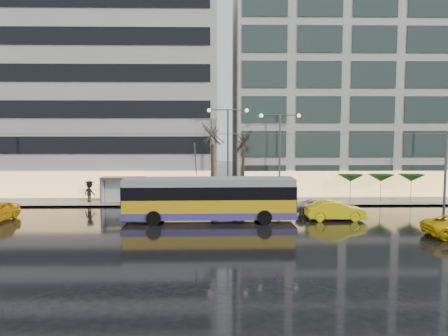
{
  "coord_description": "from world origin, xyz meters",
  "views": [
    {
      "loc": [
        0.81,
        -31.07,
        7.1
      ],
      "look_at": [
        1.51,
        5.0,
        3.97
      ],
      "focal_mm": 35.0,
      "sensor_mm": 36.0,
      "label": 1
    }
  ],
  "objects": [
    {
      "name": "sedan_silver",
      "position": [
        9.92,
        4.99,
        0.64
      ],
      "size": [
        5.07,
        3.58,
        1.28
      ],
      "primitive_type": "imported",
      "rotation": [
        0.0,
        0.0,
        1.22
      ],
      "color": "silver",
      "rests_on": "ground"
    },
    {
      "name": "pedestrian_c",
      "position": [
        -11.4,
        11.02,
        1.29
      ],
      "size": [
        1.44,
        1.18,
        2.11
      ],
      "color": "black",
      "rests_on": "sidewalk"
    },
    {
      "name": "parasol_c",
      "position": [
        20.0,
        11.0,
        2.45
      ],
      "size": [
        2.5,
        2.5,
        2.65
      ],
      "color": "#595B60",
      "rests_on": "sidewalk"
    },
    {
      "name": "parasol_a",
      "position": [
        14.0,
        11.0,
        2.45
      ],
      "size": [
        2.5,
        2.5,
        2.65
      ],
      "color": "#595B60",
      "rests_on": "sidewalk"
    },
    {
      "name": "bus_shelter",
      "position": [
        -8.38,
        10.69,
        1.96
      ],
      "size": [
        4.2,
        1.6,
        2.51
      ],
      "color": "#595B60",
      "rests_on": "sidewalk"
    },
    {
      "name": "tree_a",
      "position": [
        0.5,
        11.0,
        7.09
      ],
      "size": [
        3.2,
        3.2,
        8.4
      ],
      "color": "black",
      "rests_on": "sidewalk"
    },
    {
      "name": "pedestrian_a",
      "position": [
        -4.93,
        9.4,
        1.62
      ],
      "size": [
        1.25,
        1.26,
        2.19
      ],
      "color": "black",
      "rests_on": "sidewalk"
    },
    {
      "name": "parasol_b",
      "position": [
        17.0,
        11.0,
        2.45
      ],
      "size": [
        2.5,
        2.5,
        2.65
      ],
      "color": "#595B60",
      "rests_on": "sidewalk"
    },
    {
      "name": "taxi_b",
      "position": [
        10.29,
        2.84,
        0.77
      ],
      "size": [
        4.68,
        1.67,
        1.54
      ],
      "primitive_type": "imported",
      "rotation": [
        0.0,
        0.0,
        1.58
      ],
      "color": "yellow",
      "rests_on": "ground"
    },
    {
      "name": "catenary",
      "position": [
        1.0,
        7.94,
        4.25
      ],
      "size": [
        42.24,
        5.12,
        7.0
      ],
      "color": "#595B60",
      "rests_on": "ground"
    },
    {
      "name": "kerb",
      "position": [
        2.0,
        9.05,
        0.07
      ],
      "size": [
        80.0,
        0.1,
        0.15
      ],
      "primitive_type": "cube",
      "color": "slate",
      "rests_on": "ground"
    },
    {
      "name": "street_lamp_near",
      "position": [
        2.0,
        10.8,
        5.99
      ],
      "size": [
        3.96,
        0.36,
        9.03
      ],
      "color": "#595B60",
      "rests_on": "sidewalk"
    },
    {
      "name": "sidewalk",
      "position": [
        2.0,
        14.0,
        0.07
      ],
      "size": [
        80.0,
        10.0,
        0.15
      ],
      "primitive_type": "cube",
      "color": "gray",
      "rests_on": "ground"
    },
    {
      "name": "building_left",
      "position": [
        -16.0,
        19.0,
        11.15
      ],
      "size": [
        34.0,
        14.0,
        22.0
      ],
      "primitive_type": "cube",
      "color": "#A2A09B",
      "rests_on": "sidewalk"
    },
    {
      "name": "street_lamp_far",
      "position": [
        7.0,
        10.8,
        5.71
      ],
      "size": [
        3.96,
        0.36,
        8.53
      ],
      "color": "#595B60",
      "rests_on": "sidewalk"
    },
    {
      "name": "building_right",
      "position": [
        19.0,
        19.0,
        12.65
      ],
      "size": [
        32.0,
        14.0,
        25.0
      ],
      "primitive_type": "cube",
      "color": "#A2A09B",
      "rests_on": "sidewalk"
    },
    {
      "name": "trolleybus",
      "position": [
        0.32,
        2.59,
        1.67
      ],
      "size": [
        13.32,
        5.24,
        6.15
      ],
      "color": "gold",
      "rests_on": "ground"
    },
    {
      "name": "pedestrian_b",
      "position": [
        -5.22,
        10.27,
        0.98
      ],
      "size": [
        0.83,
        0.65,
        1.66
      ],
      "color": "black",
      "rests_on": "sidewalk"
    },
    {
      "name": "ground",
      "position": [
        0.0,
        0.0,
        0.0
      ],
      "size": [
        140.0,
        140.0,
        0.0
      ],
      "primitive_type": "plane",
      "color": "black",
      "rests_on": "ground"
    },
    {
      "name": "tree_b",
      "position": [
        3.5,
        11.2,
        6.4
      ],
      "size": [
        3.2,
        3.2,
        7.7
      ],
      "color": "black",
      "rests_on": "sidewalk"
    }
  ]
}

